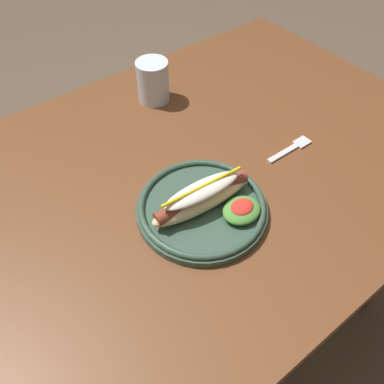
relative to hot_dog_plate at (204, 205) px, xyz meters
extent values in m
plane|color=brown|center=(-0.05, 0.11, -0.76)|extent=(8.00, 8.00, 0.00)
cube|color=brown|center=(-0.05, 0.11, -0.04)|extent=(1.41, 0.82, 0.04)
cylinder|color=brown|center=(0.57, 0.43, -0.41)|extent=(0.06, 0.06, 0.70)
cylinder|color=#334C3D|center=(0.00, 0.00, -0.01)|extent=(0.25, 0.25, 0.02)
torus|color=#334C3D|center=(0.00, 0.00, 0.00)|extent=(0.24, 0.24, 0.01)
ellipsoid|color=beige|center=(0.00, 0.00, 0.01)|extent=(0.21, 0.06, 0.04)
cylinder|color=brown|center=(0.00, 0.00, 0.02)|extent=(0.19, 0.04, 0.03)
ellipsoid|color=silver|center=(0.00, 0.00, 0.04)|extent=(0.16, 0.05, 0.02)
cylinder|color=yellow|center=(0.00, 0.00, 0.05)|extent=(0.17, 0.02, 0.01)
ellipsoid|color=#4C8C38|center=(0.04, -0.06, 0.01)|extent=(0.07, 0.06, 0.02)
ellipsoid|color=red|center=(0.04, -0.06, 0.02)|extent=(0.04, 0.04, 0.01)
cube|color=silver|center=(0.24, 0.02, -0.02)|extent=(0.09, 0.01, 0.00)
cube|color=silver|center=(0.30, 0.02, -0.02)|extent=(0.04, 0.03, 0.00)
cylinder|color=silver|center=(0.13, 0.36, 0.03)|extent=(0.08, 0.08, 0.10)
camera|label=1|loc=(-0.30, -0.36, 0.57)|focal=37.03mm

